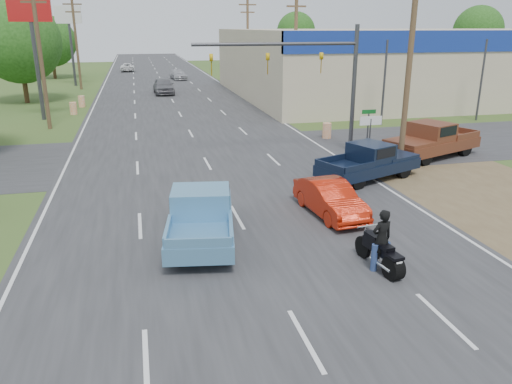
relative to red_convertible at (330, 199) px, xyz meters
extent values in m
plane|color=#365522|center=(-3.50, -7.45, -0.66)|extent=(200.00, 200.00, 0.00)
cube|color=#2D2D30|center=(-3.50, 32.55, -0.65)|extent=(15.00, 180.00, 0.02)
cube|color=#2D2D30|center=(-3.50, 10.55, -0.65)|extent=(120.00, 10.00, 0.02)
cube|color=brown|center=(7.50, 2.55, -0.65)|extent=(8.00, 18.00, 0.01)
cube|color=#B7A88C|center=(28.50, 32.55, 2.64)|extent=(50.00, 28.00, 6.60)
cylinder|color=#4C3823|center=(6.00, 5.55, 4.34)|extent=(0.28, 0.28, 10.00)
cylinder|color=#4C3823|center=(6.00, 23.55, 4.34)|extent=(0.28, 0.28, 10.00)
cube|color=#4C3823|center=(6.00, 23.55, 7.74)|extent=(1.60, 0.14, 0.14)
cylinder|color=#4C3823|center=(6.00, 41.55, 4.34)|extent=(0.28, 0.28, 10.00)
cube|color=#4C3823|center=(6.00, 41.55, 8.54)|extent=(2.00, 0.14, 0.14)
cube|color=#4C3823|center=(6.00, 41.55, 7.74)|extent=(1.60, 0.14, 0.14)
cylinder|color=#4C3823|center=(-13.00, 20.55, 4.34)|extent=(0.28, 0.28, 10.00)
cube|color=#4C3823|center=(-13.00, 20.55, 7.74)|extent=(1.60, 0.14, 0.14)
cylinder|color=#4C3823|center=(-13.00, 44.55, 4.34)|extent=(0.28, 0.28, 10.00)
cube|color=#4C3823|center=(-13.00, 44.55, 8.54)|extent=(2.00, 0.14, 0.14)
cube|color=#4C3823|center=(-13.00, 44.55, 7.74)|extent=(1.60, 0.14, 0.14)
cylinder|color=#422D19|center=(-17.00, 34.55, 0.96)|extent=(0.44, 0.44, 3.24)
sphere|color=#1B4313|center=(-17.00, 34.55, 4.92)|extent=(7.56, 7.56, 7.56)
cylinder|color=#422D19|center=(-17.70, 58.55, 0.78)|extent=(0.44, 0.44, 2.88)
sphere|color=#1B4313|center=(-17.70, 58.55, 4.30)|extent=(6.72, 6.72, 6.72)
cylinder|color=#422D19|center=(51.50, 62.55, 1.14)|extent=(0.44, 0.44, 3.60)
sphere|color=#1B4313|center=(51.50, 62.55, 5.54)|extent=(8.40, 8.40, 8.40)
cylinder|color=#422D19|center=(26.50, 87.55, 1.05)|extent=(0.44, 0.44, 3.42)
sphere|color=#1B4313|center=(26.50, 87.55, 5.23)|extent=(7.98, 7.98, 7.98)
cylinder|color=orange|center=(4.50, 4.55, -0.16)|extent=(0.56, 0.56, 1.00)
cylinder|color=orange|center=(4.90, 13.05, -0.16)|extent=(0.56, 0.56, 1.00)
cylinder|color=orange|center=(-12.00, 26.55, -0.16)|extent=(0.56, 0.56, 1.00)
cylinder|color=orange|center=(-11.70, 30.55, -0.16)|extent=(0.56, 0.56, 1.00)
cylinder|color=#3F3F44|center=(-14.00, 24.55, 3.84)|extent=(0.30, 0.30, 9.00)
cube|color=#B21414|center=(-14.00, 24.55, 7.54)|extent=(3.00, 0.35, 2.00)
cylinder|color=#3F3F44|center=(-14.00, 48.55, 3.84)|extent=(0.30, 0.30, 9.00)
cube|color=white|center=(-14.00, 48.55, 7.54)|extent=(3.00, 0.35, 2.00)
cylinder|color=#3F3F44|center=(4.70, 6.55, 0.54)|extent=(0.08, 0.08, 2.40)
cube|color=white|center=(4.70, 6.55, 1.64)|extent=(1.20, 0.05, 0.45)
cylinder|color=#3F3F44|center=(5.30, 8.05, 0.54)|extent=(0.08, 0.08, 2.40)
cube|color=#0C591E|center=(5.30, 8.05, 1.84)|extent=(0.80, 0.04, 0.22)
cylinder|color=#3F3F44|center=(5.00, 9.55, 2.84)|extent=(0.24, 0.24, 7.00)
cylinder|color=#3F3F44|center=(0.50, 9.55, 5.34)|extent=(9.00, 0.18, 0.18)
imported|color=gold|center=(3.00, 9.55, 4.89)|extent=(0.18, 0.40, 1.10)
imported|color=gold|center=(0.00, 9.55, 4.89)|extent=(0.18, 0.40, 1.10)
imported|color=gold|center=(-3.00, 9.55, 4.89)|extent=(0.18, 0.40, 1.10)
imported|color=#B31C08|center=(0.00, 0.00, 0.00)|extent=(1.80, 4.11, 1.31)
cylinder|color=black|center=(-0.13, -5.24, -0.31)|extent=(0.44, 0.75, 0.70)
cylinder|color=black|center=(-0.36, -3.71, -0.31)|extent=(0.23, 0.71, 0.70)
cube|color=black|center=(-0.25, -4.45, 0.00)|extent=(0.42, 1.30, 0.32)
cube|color=black|center=(-0.29, -4.18, 0.22)|extent=(0.36, 0.62, 0.23)
cube|color=black|center=(-0.20, -4.76, 0.17)|extent=(0.40, 0.63, 0.11)
cylinder|color=white|center=(-0.33, -3.87, 0.46)|extent=(0.69, 0.16, 0.05)
cube|color=white|center=(-0.09, -5.47, -0.07)|extent=(0.19, 0.05, 0.13)
imported|color=black|center=(-0.22, -4.60, 0.24)|extent=(0.71, 0.52, 1.79)
cylinder|color=black|center=(-5.67, 0.52, -0.24)|extent=(0.44, 0.87, 0.83)
cylinder|color=black|center=(-3.96, 0.24, -0.24)|extent=(0.44, 0.87, 0.83)
cylinder|color=black|center=(-6.19, -2.67, -0.24)|extent=(0.44, 0.87, 0.83)
cylinder|color=black|center=(-4.47, -2.95, -0.24)|extent=(0.44, 0.87, 0.83)
cube|color=#548CB5|center=(-5.07, -1.21, -0.02)|extent=(2.90, 5.64, 0.54)
cube|color=#548CB5|center=(-4.82, 0.38, 0.33)|extent=(2.26, 2.33, 0.19)
cube|color=#548CB5|center=(-5.06, -1.11, 0.69)|extent=(2.13, 1.89, 0.88)
cube|color=black|center=(-5.06, -1.11, 0.84)|extent=(2.12, 1.58, 0.47)
cube|color=#548CB5|center=(-5.49, -3.82, 0.40)|extent=(1.89, 0.38, 0.31)
cylinder|color=black|center=(4.63, 5.41, -0.26)|extent=(0.85, 0.57, 0.79)
cylinder|color=black|center=(5.25, 3.86, -0.26)|extent=(0.85, 0.57, 0.79)
cylinder|color=black|center=(1.75, 4.26, -0.26)|extent=(0.85, 0.57, 0.79)
cylinder|color=black|center=(2.37, 2.71, -0.26)|extent=(0.85, 0.57, 0.79)
cube|color=black|center=(3.50, 4.06, -0.04)|extent=(5.53, 3.75, 0.52)
cube|color=black|center=(4.94, 4.63, 0.29)|extent=(2.52, 2.48, 0.18)
cube|color=black|center=(3.60, 4.10, 0.63)|extent=(2.11, 2.27, 0.84)
cube|color=black|center=(3.60, 4.10, 0.78)|extent=(1.84, 2.19, 0.45)
cube|color=black|center=(1.15, 3.12, 0.36)|extent=(0.75, 1.73, 0.30)
cylinder|color=black|center=(7.47, 5.65, -0.21)|extent=(0.96, 0.64, 0.90)
cylinder|color=black|center=(6.78, 7.40, -0.21)|extent=(0.96, 0.64, 0.90)
cylinder|color=black|center=(10.72, 6.93, -0.21)|extent=(0.96, 0.64, 0.90)
cylinder|color=black|center=(10.03, 8.68, -0.21)|extent=(0.96, 0.64, 0.90)
cube|color=#5E2E1C|center=(8.75, 7.16, 0.04)|extent=(6.23, 4.22, 0.58)
cube|color=#5E2E1C|center=(7.12, 6.52, 0.41)|extent=(2.84, 2.79, 0.20)
cube|color=#5E2E1C|center=(8.64, 7.12, 0.80)|extent=(2.38, 2.56, 0.95)
cube|color=black|center=(8.64, 7.12, 0.97)|extent=(2.07, 2.47, 0.50)
cube|color=#5E2E1C|center=(11.40, 8.21, 0.48)|extent=(0.84, 1.95, 0.34)
imported|color=slate|center=(-4.00, 38.09, 0.20)|extent=(2.14, 5.08, 1.72)
imported|color=#AEAEB3|center=(-1.12, 53.17, -0.01)|extent=(2.28, 4.65, 1.30)
imported|color=white|center=(-7.95, 68.03, -0.02)|extent=(2.13, 4.61, 1.28)
camera|label=1|loc=(-6.88, -16.74, 6.22)|focal=35.00mm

